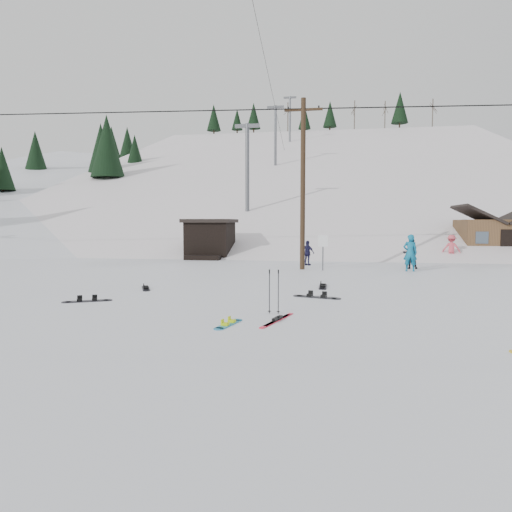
% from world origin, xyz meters
% --- Properties ---
extents(ground, '(200.00, 200.00, 0.00)m').
position_xyz_m(ground, '(0.00, 0.00, 0.00)').
color(ground, silver).
rests_on(ground, ground).
extents(ski_slope, '(60.00, 85.24, 65.97)m').
position_xyz_m(ski_slope, '(0.00, 55.00, -12.00)').
color(ski_slope, white).
rests_on(ski_slope, ground).
extents(ridge_left, '(47.54, 95.03, 58.38)m').
position_xyz_m(ridge_left, '(-36.00, 48.00, -11.00)').
color(ridge_left, silver).
rests_on(ridge_left, ground).
extents(treeline_left, '(20.00, 64.00, 10.00)m').
position_xyz_m(treeline_left, '(-34.00, 40.00, 0.00)').
color(treeline_left, black).
rests_on(treeline_left, ground).
extents(treeline_crest, '(50.00, 6.00, 10.00)m').
position_xyz_m(treeline_crest, '(0.00, 86.00, 0.00)').
color(treeline_crest, black).
rests_on(treeline_crest, ski_slope).
extents(utility_pole, '(2.00, 0.26, 9.00)m').
position_xyz_m(utility_pole, '(2.00, 14.00, 4.68)').
color(utility_pole, '#3A2819').
rests_on(utility_pole, ground).
extents(trail_sign, '(0.50, 0.09, 1.85)m').
position_xyz_m(trail_sign, '(3.10, 13.58, 1.27)').
color(trail_sign, '#595B60').
rests_on(trail_sign, ground).
extents(lift_hut, '(3.40, 4.10, 2.75)m').
position_xyz_m(lift_hut, '(-5.00, 20.94, 1.36)').
color(lift_hut, black).
rests_on(lift_hut, ground).
extents(lift_tower_near, '(2.20, 0.36, 8.00)m').
position_xyz_m(lift_tower_near, '(-4.00, 30.00, 7.86)').
color(lift_tower_near, '#595B60').
rests_on(lift_tower_near, ski_slope).
extents(lift_tower_mid, '(2.20, 0.36, 8.00)m').
position_xyz_m(lift_tower_mid, '(-4.00, 50.00, 14.36)').
color(lift_tower_mid, '#595B60').
rests_on(lift_tower_mid, ski_slope).
extents(lift_tower_far, '(2.20, 0.36, 8.00)m').
position_xyz_m(lift_tower_far, '(-4.00, 70.00, 20.86)').
color(lift_tower_far, '#595B60').
rests_on(lift_tower_far, ski_slope).
extents(cabin, '(5.39, 4.40, 3.77)m').
position_xyz_m(cabin, '(15.00, 24.00, 1.48)').
color(cabin, brown).
rests_on(cabin, ground).
extents(hero_snowboard, '(0.48, 1.27, 0.09)m').
position_xyz_m(hero_snowboard, '(1.09, 0.38, 0.02)').
color(hero_snowboard, '#1C86BA').
rests_on(hero_snowboard, ground).
extents(hero_skis, '(0.66, 1.91, 0.10)m').
position_xyz_m(hero_skis, '(2.22, 1.02, 0.03)').
color(hero_skis, red).
rests_on(hero_skis, ground).
extents(ski_poles, '(0.34, 0.09, 1.22)m').
position_xyz_m(ski_poles, '(2.01, 1.95, 0.62)').
color(ski_poles, black).
rests_on(ski_poles, ground).
extents(board_scatter_a, '(1.40, 0.85, 0.11)m').
position_xyz_m(board_scatter_a, '(-4.09, 2.85, 0.03)').
color(board_scatter_a, black).
rests_on(board_scatter_a, ground).
extents(board_scatter_b, '(0.76, 1.29, 0.10)m').
position_xyz_m(board_scatter_b, '(-3.37, 5.78, 0.03)').
color(board_scatter_b, black).
rests_on(board_scatter_b, ground).
extents(board_scatter_d, '(1.61, 0.68, 0.12)m').
position_xyz_m(board_scatter_d, '(3.09, 4.83, 0.03)').
color(board_scatter_d, black).
rests_on(board_scatter_d, ground).
extents(board_scatter_f, '(0.30, 1.57, 0.11)m').
position_xyz_m(board_scatter_f, '(3.24, 7.35, 0.03)').
color(board_scatter_f, black).
rests_on(board_scatter_f, ground).
extents(skier_teal, '(0.73, 0.51, 1.91)m').
position_xyz_m(skier_teal, '(7.53, 13.92, 0.95)').
color(skier_teal, '#0E688F').
rests_on(skier_teal, ground).
extents(skier_dark, '(0.82, 0.65, 1.65)m').
position_xyz_m(skier_dark, '(7.77, 15.29, 0.82)').
color(skier_dark, black).
rests_on(skier_dark, ground).
extents(skier_pink, '(1.20, 0.83, 1.71)m').
position_xyz_m(skier_pink, '(11.19, 20.74, 0.86)').
color(skier_pink, '#D34A58').
rests_on(skier_pink, ground).
extents(skier_navy, '(0.92, 0.72, 1.45)m').
position_xyz_m(skier_navy, '(2.16, 16.28, 0.73)').
color(skier_navy, '#19173A').
rests_on(skier_navy, ground).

